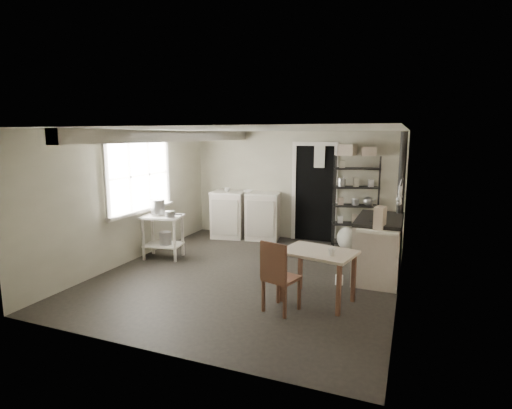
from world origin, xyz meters
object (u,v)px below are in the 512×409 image
at_px(shelf_rack, 355,200).
at_px(stockpot, 158,207).
at_px(prep_table, 163,236).
at_px(work_table, 318,274).
at_px(stove, 378,250).
at_px(base_cabinets, 246,217).
at_px(flour_sack, 347,238).
at_px(chair, 282,274).

bearing_deg(shelf_rack, stockpot, -164.64).
distance_m(prep_table, work_table, 3.18).
distance_m(stockpot, work_table, 3.31).
xyz_separation_m(stockpot, shelf_rack, (3.22, 2.00, 0.01)).
bearing_deg(stockpot, prep_table, 2.91).
xyz_separation_m(shelf_rack, work_table, (-0.07, -2.88, -0.57)).
bearing_deg(prep_table, stove, 5.77).
bearing_deg(shelf_rack, base_cabinets, 165.64).
bearing_deg(base_cabinets, prep_table, -123.09).
height_order(stockpot, base_cabinets, stockpot).
xyz_separation_m(base_cabinets, shelf_rack, (2.31, 0.08, 0.49)).
relative_size(prep_table, base_cabinets, 0.51).
relative_size(prep_table, work_table, 0.85).
height_order(base_cabinets, shelf_rack, shelf_rack).
bearing_deg(stove, flour_sack, 117.17).
height_order(prep_table, flour_sack, prep_table).
relative_size(shelf_rack, stove, 1.50).
xyz_separation_m(base_cabinets, work_table, (2.23, -2.79, -0.08)).
bearing_deg(chair, stove, 75.60).
bearing_deg(work_table, base_cabinets, 128.62).
distance_m(work_table, chair, 0.59).
bearing_deg(chair, flour_sack, 100.35).
xyz_separation_m(base_cabinets, stove, (2.90, -1.53, -0.02)).
bearing_deg(chair, work_table, 67.66).
bearing_deg(prep_table, base_cabinets, 66.64).
relative_size(stove, flour_sack, 2.68).
bearing_deg(flour_sack, work_table, -89.47).
bearing_deg(prep_table, stockpot, -177.09).
height_order(work_table, flour_sack, work_table).
bearing_deg(flour_sack, base_cabinets, 175.84).
height_order(prep_table, chair, chair).
xyz_separation_m(base_cabinets, chair, (1.87, -3.25, 0.03)).
relative_size(shelf_rack, work_table, 1.97).
height_order(stockpot, work_table, stockpot).
bearing_deg(chair, shelf_rack, 99.14).
bearing_deg(stove, shelf_rack, 110.57).
height_order(base_cabinets, stove, base_cabinets).
bearing_deg(stockpot, stove, 5.70).
xyz_separation_m(prep_table, shelf_rack, (3.13, 1.99, 0.55)).
distance_m(prep_table, chair, 3.01).
height_order(work_table, chair, chair).
distance_m(base_cabinets, chair, 3.74).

